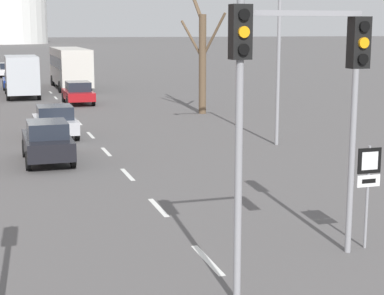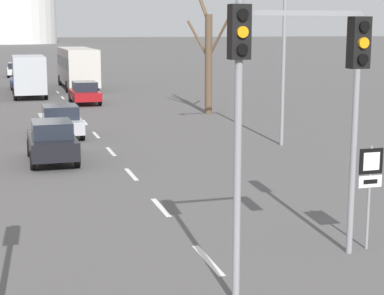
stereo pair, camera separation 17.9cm
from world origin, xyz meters
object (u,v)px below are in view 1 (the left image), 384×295
traffic_signal_near_right (355,90)px  city_bus (70,65)px  route_sign_post (368,179)px  street_lamp_right (270,24)px  traffic_signal_centre_tall (281,75)px  sedan_mid_centre (47,141)px  sedan_far_left (55,121)px  sedan_far_right (78,92)px  sedan_near_right (7,70)px  delivery_truck (21,75)px  sedan_near_left (14,80)px

traffic_signal_near_right → city_bus: (-1.34, 43.61, -1.74)m
route_sign_post → street_lamp_right: bearing=76.0°
traffic_signal_centre_tall → sedan_mid_centre: traffic_signal_centre_tall is taller
sedan_far_left → sedan_far_right: bearing=78.3°
traffic_signal_centre_tall → sedan_near_right: (-3.58, 61.45, -3.53)m
city_bus → delivery_truck: city_bus is taller
sedan_near_right → city_bus: size_ratio=0.39×
sedan_far_right → route_sign_post: bearing=-85.1°
route_sign_post → delivery_truck: 38.18m
sedan_near_right → sedan_far_right: bearing=-81.6°
street_lamp_right → sedan_near_right: size_ratio=2.07×
route_sign_post → city_bus: (-1.88, 43.49, 0.37)m
sedan_near_left → city_bus: 5.01m
sedan_mid_centre → delivery_truck: 25.33m
traffic_signal_centre_tall → delivery_truck: size_ratio=0.78×
traffic_signal_near_right → sedan_near_right: (-6.25, 59.59, -3.01)m
route_sign_post → city_bus: city_bus is taller
traffic_signal_centre_tall → sedan_far_right: bearing=89.1°
traffic_signal_centre_tall → sedan_far_left: (-2.32, 20.23, -3.52)m
sedan_mid_centre → traffic_signal_near_right: bearing=-65.0°
sedan_near_right → sedan_mid_centre: bearing=-89.5°
street_lamp_right → delivery_truck: size_ratio=1.20×
sedan_near_right → sedan_mid_centre: (0.44, -47.11, 0.06)m
sedan_near_left → sedan_mid_centre: 32.50m
traffic_signal_near_right → delivery_truck: size_ratio=0.76×
traffic_signal_centre_tall → sedan_near_left: size_ratio=1.25×
traffic_signal_near_right → sedan_far_right: bearing=93.9°
sedan_far_left → sedan_near_left: bearing=92.1°
sedan_near_left → delivery_truck: delivery_truck is taller
sedan_far_right → city_bus: bearing=85.9°
traffic_signal_centre_tall → street_lamp_right: size_ratio=0.65×
sedan_mid_centre → street_lamp_right: bearing=5.3°
traffic_signal_centre_tall → delivery_truck: 39.85m
sedan_near_right → sedan_mid_centre: sedan_mid_centre is taller
sedan_near_left → route_sign_post: bearing=-81.7°
delivery_truck → sedan_far_right: bearing=-59.1°
traffic_signal_near_right → sedan_far_right: (-2.17, 31.94, -2.98)m
route_sign_post → sedan_near_right: size_ratio=0.59×
sedan_far_right → sedan_far_left: bearing=-101.7°
route_sign_post → sedan_mid_centre: (-6.35, 12.36, -0.84)m
street_lamp_right → route_sign_post: bearing=-104.0°
traffic_signal_near_right → route_sign_post: size_ratio=2.21×
traffic_signal_near_right → sedan_near_left: traffic_signal_near_right is taller
sedan_near_left → sedan_mid_centre: sedan_mid_centre is taller
traffic_signal_near_right → sedan_mid_centre: (-5.81, 12.48, -2.95)m
street_lamp_right → sedan_near_left: 33.41m
sedan_near_left → sedan_far_left: (1.00, -26.61, 0.03)m
sedan_mid_centre → sedan_far_left: (0.82, 5.89, -0.05)m
traffic_signal_centre_tall → sedan_mid_centre: size_ratio=1.35×
sedan_mid_centre → delivery_truck: (0.15, 25.31, 0.86)m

